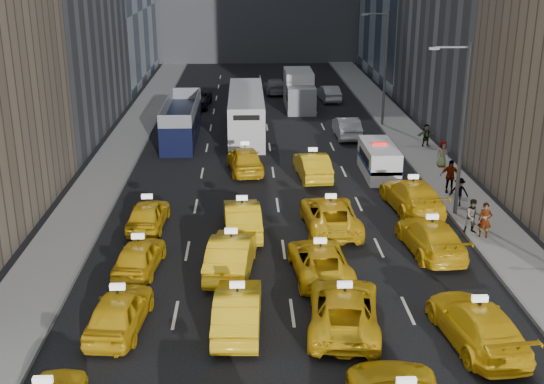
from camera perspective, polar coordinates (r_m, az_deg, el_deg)
The scene contains 36 objects.
ground at distance 24.96m, azimuth 2.02°, elevation -12.30°, with size 160.00×160.00×0.00m, color black.
sidewalk_west at distance 48.80m, azimuth -12.59°, elevation 3.33°, with size 3.00×90.00×0.15m, color gray.
sidewalk_east at distance 49.53m, azimuth 12.10°, elevation 3.60°, with size 3.00×90.00×0.15m, color gray.
curb_west at distance 48.55m, azimuth -10.91°, elevation 3.39°, with size 0.15×90.00×0.18m, color slate.
curb_east at distance 49.18m, azimuth 10.46°, elevation 3.62°, with size 0.15×90.00×0.18m, color slate.
streetlight_near at distance 35.88m, azimuth 15.52°, elevation 5.43°, with size 2.15×0.22×9.00m.
streetlight_far at distance 54.92m, azimuth 9.35°, elevation 10.46°, with size 2.15×0.22×9.00m.
taxi_4 at distance 25.85m, azimuth -12.65°, elevation -9.67°, with size 1.79×4.45×1.52m, color yellow.
taxi_5 at distance 25.33m, azimuth -2.90°, elevation -9.77°, with size 1.65×4.73×1.56m, color yellow.
taxi_6 at distance 25.53m, azimuth 6.03°, elevation -9.66°, with size 2.51×5.45×1.52m, color yellow.
taxi_7 at distance 25.45m, azimuth 16.78°, elevation -10.51°, with size 2.17×5.34×1.55m, color yellow.
taxi_8 at distance 30.22m, azimuth -11.04°, elevation -5.26°, with size 1.67×4.15×1.41m, color yellow.
taxi_9 at distance 29.62m, azimuth -3.41°, elevation -5.16°, with size 1.77×5.09×1.68m, color yellow.
taxi_10 at distance 29.35m, azimuth 4.02°, elevation -5.72°, with size 2.30×4.99×1.39m, color yellow.
taxi_11 at distance 32.29m, azimuth 13.14°, elevation -3.66°, with size 2.16×5.30×1.54m, color yellow.
taxi_12 at distance 34.81m, azimuth -10.33°, elevation -1.83°, with size 1.71×4.26×1.45m, color yellow.
taxi_13 at distance 33.60m, azimuth -2.51°, elevation -2.15°, with size 1.72×4.93×1.63m, color yellow.
taxi_14 at distance 34.13m, azimuth 4.90°, elevation -1.92°, with size 2.58×5.60×1.56m, color yellow.
taxi_15 at distance 37.39m, azimuth 11.64°, elevation -0.27°, with size 2.32×5.71×1.66m, color yellow.
taxi_16 at distance 43.09m, azimuth -2.26°, elevation 2.74°, with size 1.97×4.90×1.67m, color yellow.
taxi_17 at distance 41.97m, azimuth 3.41°, elevation 2.23°, with size 1.71×4.90×1.61m, color yellow.
nypd_van at distance 42.91m, azimuth 8.93°, elevation 2.61°, with size 2.02×4.96×2.11m.
double_decker at distance 51.28m, azimuth -7.57°, elevation 5.96°, with size 2.51×10.05×2.91m.
city_bus at distance 52.64m, azimuth -2.17°, elevation 6.63°, with size 3.90×12.60×3.20m.
box_truck at distance 61.63m, azimuth 2.28°, elevation 8.50°, with size 2.67×7.19×3.25m.
misc_car_0 at distance 51.80m, azimuth 6.28°, elevation 5.41°, with size 1.66×4.76×1.57m, color #B2B5BB.
misc_car_1 at distance 62.74m, azimuth -6.40°, elevation 7.82°, with size 2.58×5.59×1.55m, color black.
misc_car_2 at distance 68.58m, azimuth 0.26°, elevation 8.87°, with size 2.06×5.06×1.47m, color gray.
misc_car_3 at distance 67.47m, azimuth -2.65°, elevation 8.75°, with size 1.91×4.76×1.62m, color black.
misc_car_4 at distance 65.07m, azimuth 4.78°, elevation 8.24°, with size 1.56×4.46×1.47m, color #A9AAB1.
pedestrian_0 at distance 34.26m, azimuth 17.39°, elevation -2.26°, with size 0.63×0.41×1.73m, color gray.
pedestrian_1 at distance 34.60m, azimuth 16.47°, elevation -1.96°, with size 0.84×0.46×1.72m, color gray.
pedestrian_2 at distance 38.16m, azimuth 15.38°, elevation 0.01°, with size 1.03×0.42×1.59m, color gray.
pedestrian_3 at distance 40.14m, azimuth 14.66°, elevation 1.28°, with size 1.13×0.51×1.93m, color gray.
pedestrian_4 at distance 45.07m, azimuth 14.08°, elevation 3.11°, with size 0.82×0.45×1.67m, color gray.
pedestrian_5 at distance 49.78m, azimuth 12.78°, elevation 4.66°, with size 1.46×0.42×1.57m, color gray.
Camera 1 is at (-1.70, -21.21, 13.04)m, focal length 45.00 mm.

